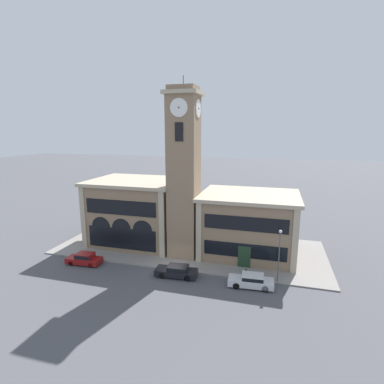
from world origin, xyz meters
TOP-DOWN VIEW (x-y plane):
  - ground_plane at (0.00, 0.00)m, footprint 300.00×300.00m
  - sidewalk_kerb at (0.00, 7.28)m, footprint 36.80×14.57m
  - clock_tower at (0.00, 4.77)m, footprint 4.31×4.31m
  - town_hall_left_wing at (-8.25, 7.73)m, footprint 12.99×10.29m
  - town_hall_right_wing at (8.14, 7.74)m, footprint 12.77×10.29m
  - parked_car_near at (-11.21, -1.29)m, footprint 4.44×1.97m
  - parked_car_mid at (0.96, -1.29)m, footprint 4.89×2.08m
  - parked_car_far at (9.37, -1.29)m, footprint 4.90×2.13m
  - street_lamp at (12.08, 0.34)m, footprint 0.36×0.36m
  - bollard at (8.65, 0.29)m, footprint 0.18×0.18m

SIDE VIEW (x-z plane):
  - ground_plane at x=0.00m, z-range 0.00..0.00m
  - sidewalk_kerb at x=0.00m, z-range 0.00..0.15m
  - bollard at x=8.65m, z-range 0.14..1.20m
  - parked_car_mid at x=0.96m, z-range 0.04..1.39m
  - parked_car_far at x=9.37m, z-range 0.04..1.43m
  - parked_car_near at x=-11.21m, z-range 0.02..1.47m
  - street_lamp at x=12.08m, z-range 1.06..7.01m
  - town_hall_right_wing at x=8.14m, z-range 0.03..8.30m
  - town_hall_left_wing at x=-8.25m, z-range 0.02..9.43m
  - clock_tower at x=0.00m, z-range -0.53..22.35m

